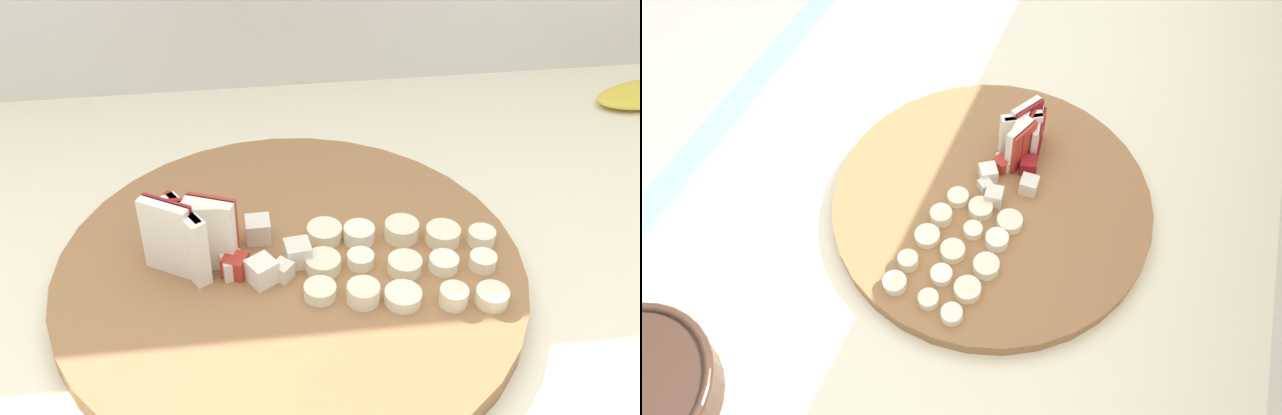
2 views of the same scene
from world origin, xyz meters
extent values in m
cube|color=silver|center=(0.00, 0.39, 0.71)|extent=(2.40, 0.04, 1.43)
cylinder|color=olive|center=(0.08, 0.04, 0.91)|extent=(0.38, 0.38, 0.02)
cube|color=#A32323|center=(0.00, 0.05, 0.95)|extent=(0.03, 0.05, 0.06)
cube|color=white|center=(0.00, 0.04, 0.95)|extent=(0.04, 0.05, 0.06)
cube|color=maroon|center=(-0.01, 0.05, 0.96)|extent=(0.04, 0.03, 0.07)
cube|color=white|center=(-0.01, 0.04, 0.96)|extent=(0.04, 0.03, 0.07)
cube|color=#B22D23|center=(0.02, 0.05, 0.95)|extent=(0.04, 0.02, 0.06)
cube|color=white|center=(0.02, 0.05, 0.95)|extent=(0.04, 0.02, 0.06)
cube|color=maroon|center=(0.01, 0.05, 0.95)|extent=(0.04, 0.01, 0.06)
cube|color=#EFE5CC|center=(0.01, 0.05, 0.95)|extent=(0.05, 0.01, 0.06)
cube|color=maroon|center=(-0.01, 0.07, 0.95)|extent=(0.05, 0.01, 0.05)
cube|color=beige|center=(-0.01, 0.06, 0.95)|extent=(0.05, 0.02, 0.05)
cube|color=white|center=(0.06, 0.02, 0.93)|extent=(0.03, 0.03, 0.02)
cube|color=beige|center=(0.06, 0.07, 0.93)|extent=(0.02, 0.02, 0.02)
cube|color=maroon|center=(0.03, 0.06, 0.93)|extent=(0.02, 0.02, 0.02)
cube|color=beige|center=(0.09, 0.04, 0.93)|extent=(0.02, 0.02, 0.02)
cube|color=beige|center=(0.07, 0.02, 0.93)|extent=(0.02, 0.02, 0.01)
cube|color=beige|center=(0.03, 0.03, 0.93)|extent=(0.02, 0.02, 0.02)
cube|color=#B22D23|center=(0.04, 0.03, 0.93)|extent=(0.02, 0.02, 0.02)
cylinder|color=beige|center=(0.10, 0.00, 0.93)|extent=(0.03, 0.03, 0.01)
cylinder|color=beige|center=(0.13, -0.01, 0.93)|extent=(0.03, 0.03, 0.02)
cylinder|color=#F4EAC6|center=(0.16, -0.01, 0.93)|extent=(0.03, 0.03, 0.01)
cylinder|color=beige|center=(0.20, -0.02, 0.93)|extent=(0.02, 0.02, 0.01)
cylinder|color=beige|center=(0.23, -0.02, 0.93)|extent=(0.03, 0.03, 0.01)
cylinder|color=beige|center=(0.11, 0.03, 0.93)|extent=(0.03, 0.03, 0.01)
cylinder|color=#F4EAC6|center=(0.14, 0.03, 0.93)|extent=(0.02, 0.02, 0.01)
cylinder|color=beige|center=(0.17, 0.02, 0.93)|extent=(0.03, 0.03, 0.01)
cylinder|color=white|center=(0.20, 0.02, 0.93)|extent=(0.02, 0.02, 0.01)
cylinder|color=#F4EAC6|center=(0.24, 0.02, 0.93)|extent=(0.02, 0.02, 0.01)
cylinder|color=beige|center=(0.11, 0.07, 0.93)|extent=(0.03, 0.03, 0.01)
cylinder|color=white|center=(0.14, 0.06, 0.93)|extent=(0.03, 0.03, 0.01)
cylinder|color=beige|center=(0.18, 0.06, 0.93)|extent=(0.03, 0.03, 0.01)
cylinder|color=beige|center=(0.21, 0.05, 0.93)|extent=(0.03, 0.03, 0.01)
cylinder|color=#F4EAC6|center=(0.24, 0.05, 0.93)|extent=(0.02, 0.02, 0.01)
camera|label=1|loc=(0.05, -0.42, 1.35)|focal=43.32mm
camera|label=2|loc=(0.46, 0.14, 1.47)|focal=31.76mm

